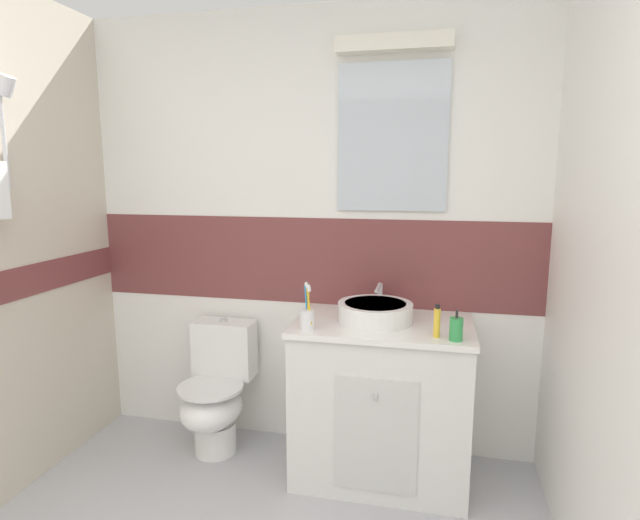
% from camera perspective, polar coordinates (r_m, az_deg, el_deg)
% --- Properties ---
extents(wall_back_tiled, '(3.20, 0.20, 2.50)m').
position_cam_1_polar(wall_back_tiled, '(2.95, -0.97, 3.16)').
color(wall_back_tiled, white).
rests_on(wall_back_tiled, ground_plane).
extents(vanity_cabinet, '(0.90, 0.59, 0.85)m').
position_cam_1_polar(vanity_cabinet, '(2.79, 6.96, -15.29)').
color(vanity_cabinet, silver).
rests_on(vanity_cabinet, ground_plane).
extents(sink_basin, '(0.38, 0.43, 0.16)m').
position_cam_1_polar(sink_basin, '(2.62, 6.24, -5.76)').
color(sink_basin, white).
rests_on(sink_basin, vanity_cabinet).
extents(toilet, '(0.37, 0.50, 0.75)m').
position_cam_1_polar(toilet, '(3.08, -11.61, -14.38)').
color(toilet, white).
rests_on(toilet, ground_plane).
extents(toothbrush_cup, '(0.07, 0.07, 0.23)m').
position_cam_1_polar(toothbrush_cup, '(2.48, -1.45, -6.42)').
color(toothbrush_cup, white).
rests_on(toothbrush_cup, vanity_cabinet).
extents(soap_dispenser, '(0.06, 0.06, 0.15)m').
position_cam_1_polar(soap_dispenser, '(2.40, 15.09, -7.51)').
color(soap_dispenser, green).
rests_on(soap_dispenser, vanity_cabinet).
extents(toothpaste_tube_upright, '(0.03, 0.03, 0.16)m').
position_cam_1_polar(toothpaste_tube_upright, '(2.42, 13.04, -6.80)').
color(toothpaste_tube_upright, yellow).
rests_on(toothpaste_tube_upright, vanity_cabinet).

